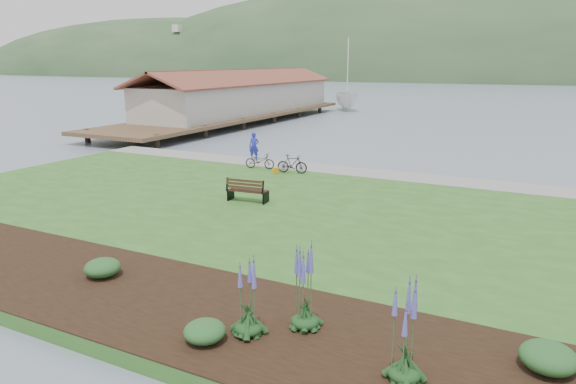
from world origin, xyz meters
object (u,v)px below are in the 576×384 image
object	(u,v)px
bicycle_a	(260,161)
sailboat	(347,110)
park_bench	(247,190)
person	(254,144)

from	to	relation	value
bicycle_a	sailboat	distance (m)	40.45
park_bench	bicycle_a	size ratio (longest dim) A/B	1.05
person	sailboat	bearing A→B (deg)	84.50
person	bicycle_a	world-z (taller)	person
park_bench	person	distance (m)	9.61
park_bench	sailboat	bearing A→B (deg)	99.45
park_bench	person	bearing A→B (deg)	112.72
person	sailboat	size ratio (longest dim) A/B	0.07
park_bench	bicycle_a	distance (m)	6.97
park_bench	person	size ratio (longest dim) A/B	0.91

